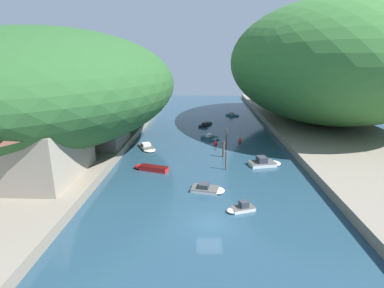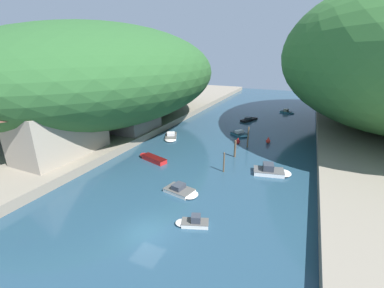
# 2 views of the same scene
# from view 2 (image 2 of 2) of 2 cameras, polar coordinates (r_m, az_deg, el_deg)

# --- Properties ---
(water_surface) EXTENTS (130.00, 130.00, 0.00)m
(water_surface) POSITION_cam_2_polar(r_m,az_deg,el_deg) (48.85, 9.84, 1.90)
(water_surface) COLOR #234256
(water_surface) RESTS_ON ground
(left_bank) EXTENTS (22.00, 120.00, 1.19)m
(left_bank) POSITION_cam_2_polar(r_m,az_deg,el_deg) (59.47, -13.87, 5.45)
(left_bank) COLOR gray
(left_bank) RESTS_ON ground
(hillside_left) EXTENTS (39.76, 55.67, 18.82)m
(hillside_left) POSITION_cam_2_polar(r_m,az_deg,el_deg) (54.89, -18.89, 14.44)
(hillside_left) COLOR #285628
(hillside_left) RESTS_ON left_bank
(waterfront_building) EXTENTS (6.64, 12.91, 9.11)m
(waterfront_building) POSITION_cam_2_polar(r_m,az_deg,el_deg) (39.20, -27.52, 4.39)
(waterfront_building) COLOR gray
(waterfront_building) RESTS_ON left_bank
(boathouse_shed) EXTENTS (6.05, 9.41, 4.30)m
(boathouse_shed) POSITION_cam_2_polar(r_m,az_deg,el_deg) (48.11, -12.40, 5.67)
(boathouse_shed) COLOR slate
(boathouse_shed) RESTS_ON left_bank
(boat_yellow_tender) EXTENTS (5.02, 3.12, 1.38)m
(boat_yellow_tender) POSITION_cam_2_polar(r_m,az_deg,el_deg) (34.63, 17.40, -5.76)
(boat_yellow_tender) COLOR white
(boat_yellow_tender) RESTS_ON water_surface
(boat_moored_right) EXTENTS (3.25, 2.13, 1.07)m
(boat_moored_right) POSITION_cam_2_polar(r_m,az_deg,el_deg) (24.27, 0.02, -16.97)
(boat_moored_right) COLOR silver
(boat_moored_right) RESTS_ON water_surface
(boat_white_cruiser) EXTENTS (5.25, 2.73, 0.66)m
(boat_white_cruiser) POSITION_cam_2_polar(r_m,az_deg,el_deg) (37.65, -9.04, -3.08)
(boat_white_cruiser) COLOR red
(boat_white_cruiser) RESTS_ON water_surface
(boat_near_quay) EXTENTS (4.25, 2.69, 0.97)m
(boat_near_quay) POSITION_cam_2_polar(r_m,az_deg,el_deg) (28.96, -2.26, -10.34)
(boat_near_quay) COLOR silver
(boat_near_quay) RESTS_ON water_surface
(boat_mid_channel) EXTENTS (3.99, 5.47, 0.89)m
(boat_mid_channel) POSITION_cam_2_polar(r_m,az_deg,el_deg) (46.66, -4.72, 1.62)
(boat_mid_channel) COLOR silver
(boat_mid_channel) RESTS_ON water_surface
(boat_far_upstream) EXTENTS (3.79, 2.52, 0.98)m
(boat_far_upstream) POSITION_cam_2_polar(r_m,az_deg,el_deg) (70.22, 20.44, 6.70)
(boat_far_upstream) COLOR teal
(boat_far_upstream) RESTS_ON water_surface
(boat_small_dinghy) EXTENTS (3.55, 5.55, 0.85)m
(boat_small_dinghy) POSITION_cam_2_polar(r_m,az_deg,el_deg) (60.13, 12.77, 5.38)
(boat_small_dinghy) COLOR black
(boat_small_dinghy) RESTS_ON water_surface
(boat_open_rowboat) EXTENTS (3.94, 3.66, 0.91)m
(boat_open_rowboat) POSITION_cam_2_polar(r_m,az_deg,el_deg) (48.90, 10.73, 2.20)
(boat_open_rowboat) COLOR teal
(boat_open_rowboat) RESTS_ON water_surface
(mooring_post_second) EXTENTS (0.20, 0.20, 2.73)m
(mooring_post_second) POSITION_cam_2_polar(r_m,az_deg,el_deg) (33.51, 7.11, -4.01)
(mooring_post_second) COLOR brown
(mooring_post_second) RESTS_ON water_surface
(mooring_post_middle) EXTENTS (0.32, 0.32, 2.66)m
(mooring_post_middle) POSITION_cam_2_polar(r_m,az_deg,el_deg) (38.44, 9.55, -0.99)
(mooring_post_middle) COLOR brown
(mooring_post_middle) RESTS_ON water_surface
(mooring_post_fourth) EXTENTS (0.24, 0.24, 3.49)m
(mooring_post_fourth) POSITION_cam_2_polar(r_m,az_deg,el_deg) (42.64, 12.35, 1.52)
(mooring_post_fourth) COLOR brown
(mooring_post_fourth) RESTS_ON water_surface
(channel_buoy_near) EXTENTS (0.75, 0.75, 1.13)m
(channel_buoy_near) POSITION_cam_2_polar(r_m,az_deg,el_deg) (44.36, 10.17, 0.61)
(channel_buoy_near) COLOR red
(channel_buoy_near) RESTS_ON water_surface
(channel_buoy_far) EXTENTS (0.77, 0.77, 1.15)m
(channel_buoy_far) POSITION_cam_2_polar(r_m,az_deg,el_deg) (45.76, 16.57, 0.69)
(channel_buoy_far) COLOR red
(channel_buoy_far) RESTS_ON water_surface
(person_on_quay) EXTENTS (0.31, 0.42, 1.69)m
(person_on_quay) POSITION_cam_2_polar(r_m,az_deg,el_deg) (44.67, -12.60, 2.90)
(person_on_quay) COLOR #282D3D
(person_on_quay) RESTS_ON left_bank
(person_by_boathouse) EXTENTS (0.30, 0.42, 1.69)m
(person_by_boathouse) POSITION_cam_2_polar(r_m,az_deg,el_deg) (44.79, -12.57, 2.95)
(person_by_boathouse) COLOR #282D3D
(person_by_boathouse) RESTS_ON left_bank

